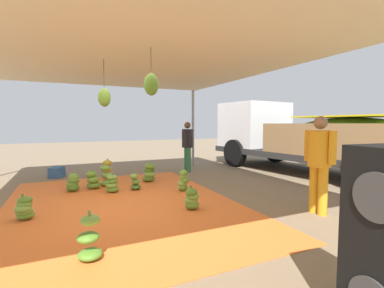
{
  "coord_description": "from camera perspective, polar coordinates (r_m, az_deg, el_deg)",
  "views": [
    {
      "loc": [
        5.38,
        -0.95,
        1.6
      ],
      "look_at": [
        -0.33,
        1.67,
        1.12
      ],
      "focal_mm": 25.49,
      "sensor_mm": 36.0,
      "label": 1
    }
  ],
  "objects": [
    {
      "name": "banana_bunch_6",
      "position": [
        7.04,
        -23.66,
        -7.46
      ],
      "size": [
        0.39,
        0.39,
        0.45
      ],
      "color": "#477523",
      "rests_on": "tarp_orange"
    },
    {
      "name": "banana_bunch_1",
      "position": [
        7.32,
        -17.51,
        -6.47
      ],
      "size": [
        0.4,
        0.38,
        0.58
      ],
      "color": "#6B9E38",
      "rests_on": "tarp_orange"
    },
    {
      "name": "banana_bunch_7",
      "position": [
        8.17,
        -17.22,
        -5.29
      ],
      "size": [
        0.41,
        0.43,
        0.59
      ],
      "color": "#996628",
      "rests_on": "tarp_orange"
    },
    {
      "name": "tent_canopy",
      "position": [
        5.58,
        -15.82,
        16.65
      ],
      "size": [
        8.0,
        7.0,
        2.89
      ],
      "color": "#9EA0A5",
      "rests_on": "ground"
    },
    {
      "name": "banana_bunch_4",
      "position": [
        6.48,
        -1.82,
        -7.71
      ],
      "size": [
        0.29,
        0.31,
        0.55
      ],
      "color": "#60932D",
      "rests_on": "tarp_orange"
    },
    {
      "name": "banana_bunch_8",
      "position": [
        6.72,
        -11.8,
        -7.84
      ],
      "size": [
        0.3,
        0.3,
        0.45
      ],
      "color": "#477523",
      "rests_on": "tarp_orange"
    },
    {
      "name": "ground_plane",
      "position": [
        6.86,
        11.47,
        -9.25
      ],
      "size": [
        40.0,
        40.0,
        0.0
      ],
      "primitive_type": "plane",
      "color": "#7F6B51"
    },
    {
      "name": "banana_bunch_9",
      "position": [
        5.4,
        -31.64,
        -11.46
      ],
      "size": [
        0.38,
        0.36,
        0.44
      ],
      "color": "#60932D",
      "rests_on": "tarp_orange"
    },
    {
      "name": "crate_0",
      "position": [
        9.11,
        -26.43,
        -5.29
      ],
      "size": [
        0.58,
        0.47,
        0.3
      ],
      "primitive_type": "cube",
      "rotation": [
        0.0,
        0.0,
        -0.3
      ],
      "color": "#335B8E",
      "rests_on": "ground"
    },
    {
      "name": "tarp_orange",
      "position": [
        5.69,
        -14.36,
        -12.09
      ],
      "size": [
        5.94,
        4.26,
        0.01
      ],
      "primitive_type": "cube",
      "color": "orange",
      "rests_on": "ground"
    },
    {
      "name": "worker_0",
      "position": [
        9.05,
        -0.96,
        0.29
      ],
      "size": [
        0.6,
        0.37,
        1.65
      ],
      "color": "#337A4C",
      "rests_on": "ground"
    },
    {
      "name": "cargo_truck_main",
      "position": [
        9.71,
        21.85,
        1.69
      ],
      "size": [
        6.99,
        3.24,
        2.4
      ],
      "color": "#2D2D2D",
      "rests_on": "ground"
    },
    {
      "name": "worker_2",
      "position": [
        5.27,
        25.11,
        -2.52
      ],
      "size": [
        0.63,
        0.39,
        1.73
      ],
      "color": "orange",
      "rests_on": "ground"
    },
    {
      "name": "banana_bunch_10",
      "position": [
        7.58,
        -8.92,
        -6.0
      ],
      "size": [
        0.44,
        0.43,
        0.54
      ],
      "color": "#518428",
      "rests_on": "tarp_orange"
    },
    {
      "name": "banana_bunch_3",
      "position": [
        3.58,
        -20.65,
        -18.17
      ],
      "size": [
        0.4,
        0.39,
        0.58
      ],
      "color": "#518428",
      "rests_on": "tarp_orange"
    },
    {
      "name": "banana_bunch_5",
      "position": [
        7.12,
        -20.05,
        -7.19
      ],
      "size": [
        0.44,
        0.44,
        0.47
      ],
      "color": "#60932D",
      "rests_on": "tarp_orange"
    },
    {
      "name": "banana_bunch_2",
      "position": [
        6.63,
        -16.39,
        -8.02
      ],
      "size": [
        0.32,
        0.31,
        0.46
      ],
      "color": "#60932D",
      "rests_on": "tarp_orange"
    },
    {
      "name": "banana_bunch_0",
      "position": [
        5.14,
        -0.04,
        -11.46
      ],
      "size": [
        0.29,
        0.29,
        0.44
      ],
      "color": "#60932D",
      "rests_on": "tarp_orange"
    }
  ]
}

